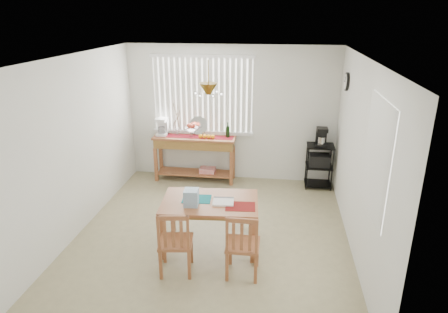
# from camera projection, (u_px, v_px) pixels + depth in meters

# --- Properties ---
(ground) EXTENTS (4.00, 4.50, 0.01)m
(ground) POSITION_uv_depth(u_px,v_px,m) (212.00, 234.00, 6.01)
(ground) COLOR tan
(room_shell) EXTENTS (4.20, 4.70, 2.70)m
(room_shell) POSITION_uv_depth(u_px,v_px,m) (211.00, 125.00, 5.44)
(room_shell) COLOR silver
(room_shell) RESTS_ON ground
(sideboard) EXTENTS (1.58, 0.44, 0.89)m
(sideboard) POSITION_uv_depth(u_px,v_px,m) (195.00, 148.00, 7.73)
(sideboard) COLOR #9F5C36
(sideboard) RESTS_ON ground
(sideboard_items) EXTENTS (1.50, 0.38, 0.68)m
(sideboard_items) POSITION_uv_depth(u_px,v_px,m) (182.00, 129.00, 7.66)
(sideboard_items) COLOR maroon
(sideboard_items) RESTS_ON sideboard
(wire_cart) EXTENTS (0.49, 0.39, 0.83)m
(wire_cart) POSITION_uv_depth(u_px,v_px,m) (319.00, 162.00, 7.47)
(wire_cart) COLOR black
(wire_cart) RESTS_ON ground
(cart_items) EXTENTS (0.20, 0.23, 0.34)m
(cart_items) POSITION_uv_depth(u_px,v_px,m) (321.00, 137.00, 7.31)
(cart_items) COLOR black
(cart_items) RESTS_ON wire_cart
(dining_table) EXTENTS (1.38, 0.94, 0.70)m
(dining_table) POSITION_uv_depth(u_px,v_px,m) (210.00, 206.00, 5.50)
(dining_table) COLOR #9F5C36
(dining_table) RESTS_ON ground
(table_items) EXTENTS (1.04, 0.45, 0.23)m
(table_items) POSITION_uv_depth(u_px,v_px,m) (199.00, 199.00, 5.35)
(table_items) COLOR #15727A
(table_items) RESTS_ON dining_table
(chair_left) EXTENTS (0.47, 0.47, 0.89)m
(chair_left) POSITION_uv_depth(u_px,v_px,m) (175.00, 243.00, 4.98)
(chair_left) COLOR #9F5C36
(chair_left) RESTS_ON ground
(chair_right) EXTENTS (0.41, 0.41, 0.89)m
(chair_right) POSITION_uv_depth(u_px,v_px,m) (243.00, 245.00, 4.92)
(chair_right) COLOR #9F5C36
(chair_right) RESTS_ON ground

